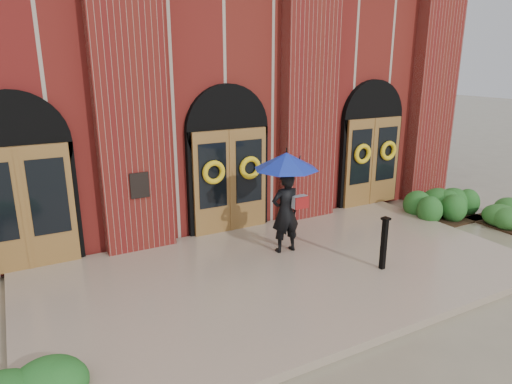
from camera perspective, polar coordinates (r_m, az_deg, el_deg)
ground at (r=9.30m, az=4.26°, el=-10.82°), size 90.00×90.00×0.00m
landing at (r=9.38m, az=3.77°, el=-10.06°), size 10.00×5.30×0.15m
church_building at (r=16.37m, az=-12.79°, el=13.33°), size 16.20×12.53×7.00m
man_with_umbrella at (r=9.69m, az=3.79°, el=1.10°), size 1.46×1.46×2.21m
metal_post at (r=9.49m, az=15.70°, el=-6.07°), size 0.16×0.16×1.09m
hedge_wall_right at (r=13.17m, az=21.14°, el=-1.97°), size 2.77×1.11×0.71m
hedge_front_right at (r=14.04m, az=29.12°, el=-2.25°), size 1.51×1.30×0.54m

